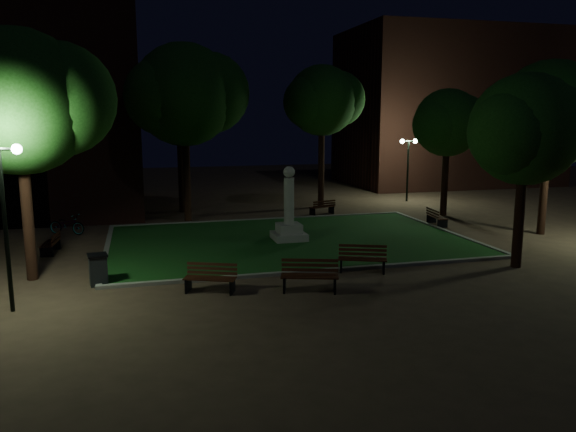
% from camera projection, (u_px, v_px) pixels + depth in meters
% --- Properties ---
extents(ground, '(80.00, 80.00, 0.00)m').
position_uv_depth(ground, '(302.00, 252.00, 22.57)').
color(ground, '#4A3627').
extents(lawn, '(15.00, 10.00, 0.08)m').
position_uv_depth(lawn, '(289.00, 240.00, 24.46)').
color(lawn, '#174616').
rests_on(lawn, ground).
extents(lawn_kerb, '(15.40, 10.40, 0.12)m').
position_uv_depth(lawn_kerb, '(289.00, 240.00, 24.46)').
color(lawn_kerb, slate).
rests_on(lawn_kerb, ground).
extents(monument, '(1.40, 1.40, 3.20)m').
position_uv_depth(monument, '(289.00, 220.00, 24.30)').
color(monument, gray).
rests_on(monument, lawn).
extents(building_far, '(16.00, 10.00, 12.00)m').
position_uv_depth(building_far, '(447.00, 108.00, 45.12)').
color(building_far, '#452017').
rests_on(building_far, ground).
extents(tree_west, '(5.69, 4.64, 8.14)m').
position_uv_depth(tree_west, '(22.00, 102.00, 17.74)').
color(tree_west, black).
rests_on(tree_west, ground).
extents(tree_north_wl, '(6.17, 5.04, 8.94)m').
position_uv_depth(tree_north_wl, '(187.00, 95.00, 27.48)').
color(tree_north_wl, black).
rests_on(tree_north_wl, ground).
extents(tree_north_er, '(5.02, 4.10, 8.33)m').
position_uv_depth(tree_north_er, '(323.00, 101.00, 32.53)').
color(tree_north_er, black).
rests_on(tree_north_er, ground).
extents(tree_ne, '(4.45, 3.63, 6.85)m').
position_uv_depth(tree_ne, '(449.00, 123.00, 30.05)').
color(tree_ne, black).
rests_on(tree_ne, ground).
extents(tree_east, '(5.88, 4.80, 7.87)m').
position_uv_depth(tree_east, '(552.00, 114.00, 25.04)').
color(tree_east, black).
rests_on(tree_east, ground).
extents(tree_se, '(4.77, 3.90, 6.88)m').
position_uv_depth(tree_se, '(528.00, 130.00, 19.45)').
color(tree_se, black).
rests_on(tree_se, ground).
extents(tree_far_north, '(5.48, 4.47, 8.86)m').
position_uv_depth(tree_far_north, '(180.00, 94.00, 30.94)').
color(tree_far_north, black).
rests_on(tree_far_north, ground).
extents(lamppost_sw, '(1.18, 0.28, 4.65)m').
position_uv_depth(lamppost_sw, '(3.00, 197.00, 15.11)').
color(lamppost_sw, black).
rests_on(lamppost_sw, ground).
extents(lamppost_nw, '(1.18, 0.28, 4.76)m').
position_uv_depth(lamppost_nw, '(46.00, 157.00, 29.41)').
color(lamppost_nw, black).
rests_on(lamppost_nw, ground).
extents(lamppost_ne, '(1.18, 0.28, 3.96)m').
position_uv_depth(lamppost_ne, '(408.00, 157.00, 35.56)').
color(lamppost_ne, black).
rests_on(lamppost_ne, ground).
extents(bench_near_left, '(1.88, 1.13, 0.98)m').
position_uv_depth(bench_near_left, '(310.00, 277.00, 17.43)').
color(bench_near_left, black).
rests_on(bench_near_left, ground).
extents(bench_near_right, '(1.77, 1.17, 0.92)m').
position_uv_depth(bench_near_right, '(362.00, 259.00, 19.62)').
color(bench_near_right, black).
rests_on(bench_near_right, ground).
extents(bench_west_near, '(1.69, 1.13, 0.88)m').
position_uv_depth(bench_west_near, '(211.00, 279.00, 17.35)').
color(bench_west_near, black).
rests_on(bench_west_near, ground).
extents(bench_left_side, '(0.63, 1.49, 0.80)m').
position_uv_depth(bench_left_side, '(52.00, 244.00, 22.27)').
color(bench_left_side, black).
rests_on(bench_left_side, ground).
extents(bench_right_side, '(0.68, 1.56, 0.83)m').
position_uv_depth(bench_right_side, '(436.00, 218.00, 27.99)').
color(bench_right_side, black).
rests_on(bench_right_side, ground).
extents(bench_far_side, '(1.54, 0.88, 0.80)m').
position_uv_depth(bench_far_side, '(322.00, 208.00, 31.12)').
color(bench_far_side, black).
rests_on(bench_far_side, ground).
extents(trash_bin, '(0.69, 0.69, 1.03)m').
position_uv_depth(trash_bin, '(98.00, 269.00, 18.02)').
color(trash_bin, black).
rests_on(trash_bin, ground).
extents(bicycle, '(1.86, 1.37, 0.93)m').
position_uv_depth(bicycle, '(67.00, 224.00, 25.85)').
color(bicycle, black).
rests_on(bicycle, ground).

